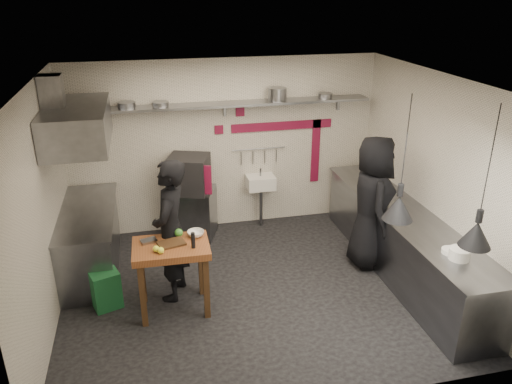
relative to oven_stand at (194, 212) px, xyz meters
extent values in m
plane|color=black|center=(0.59, -1.80, -0.40)|extent=(5.00, 5.00, 0.00)
plane|color=beige|center=(0.59, -1.80, 2.40)|extent=(5.00, 5.00, 0.00)
cube|color=silver|center=(0.59, 0.30, 1.00)|extent=(5.00, 0.04, 2.80)
cube|color=silver|center=(0.59, -3.90, 1.00)|extent=(5.00, 0.04, 2.80)
cube|color=silver|center=(-1.91, -1.80, 1.00)|extent=(0.04, 4.20, 2.80)
cube|color=silver|center=(3.09, -1.80, 1.00)|extent=(0.04, 4.20, 2.80)
cube|color=maroon|center=(1.54, 0.28, 1.28)|extent=(1.70, 0.02, 0.14)
cube|color=maroon|center=(2.14, 0.28, 0.80)|extent=(0.14, 0.02, 1.10)
cube|color=maroon|center=(0.84, 0.28, 1.55)|extent=(0.14, 0.02, 0.14)
cube|color=maroon|center=(0.49, 0.28, 1.28)|extent=(0.14, 0.02, 0.14)
cube|color=slate|center=(0.59, 0.12, 1.72)|extent=(4.60, 0.34, 0.04)
cube|color=slate|center=(-1.31, 0.27, 1.62)|extent=(0.04, 0.06, 0.24)
cube|color=slate|center=(0.59, 0.27, 1.62)|extent=(0.04, 0.06, 0.24)
cube|color=slate|center=(2.49, 0.27, 1.62)|extent=(0.04, 0.06, 0.24)
cylinder|color=slate|center=(-0.89, 0.12, 1.79)|extent=(0.27, 0.27, 0.09)
cylinder|color=slate|center=(-0.40, 0.12, 1.78)|extent=(0.29, 0.29, 0.07)
cylinder|color=slate|center=(1.41, 0.12, 1.84)|extent=(0.36, 0.36, 0.20)
cylinder|color=slate|center=(2.20, 0.12, 1.78)|extent=(0.28, 0.28, 0.08)
cube|color=slate|center=(0.00, 0.00, 0.00)|extent=(0.82, 0.78, 0.80)
cube|color=black|center=(-0.05, -0.06, 0.69)|extent=(0.75, 0.73, 0.58)
cube|color=maroon|center=(0.01, -0.30, 0.69)|extent=(0.51, 0.21, 0.46)
cube|color=black|center=(-0.02, -0.30, 0.69)|extent=(0.37, 0.15, 0.34)
cube|color=white|center=(1.14, 0.12, 0.38)|extent=(0.46, 0.34, 0.22)
cylinder|color=slate|center=(1.14, 0.12, 0.56)|extent=(0.03, 0.03, 0.14)
cylinder|color=slate|center=(1.14, 0.08, -0.06)|extent=(0.06, 0.06, 0.66)
cylinder|color=slate|center=(1.14, 0.26, 0.92)|extent=(0.90, 0.02, 0.02)
cube|color=slate|center=(2.74, -1.80, 0.05)|extent=(0.70, 3.80, 0.90)
cube|color=slate|center=(2.74, -1.80, 0.52)|extent=(0.76, 3.90, 0.03)
cylinder|color=white|center=(2.71, -3.07, 0.60)|extent=(0.29, 0.29, 0.13)
cylinder|color=white|center=(2.69, -2.93, 0.56)|extent=(0.21, 0.21, 0.05)
cube|color=slate|center=(-1.56, -0.75, 0.05)|extent=(0.70, 1.90, 0.90)
cube|color=slate|center=(-1.56, -0.75, 0.52)|extent=(0.76, 2.00, 0.03)
cube|color=slate|center=(-1.51, -0.75, 1.75)|extent=(0.78, 1.60, 0.50)
cube|color=slate|center=(-1.76, -0.75, 2.15)|extent=(0.28, 0.28, 0.50)
cube|color=#18592D|center=(-1.33, -1.72, -0.15)|extent=(0.43, 0.43, 0.50)
cube|color=#442C18|center=(-0.47, -1.96, 0.53)|extent=(0.36, 0.30, 0.02)
cylinder|color=black|center=(-0.21, -2.11, 0.62)|extent=(0.05, 0.05, 0.20)
sphere|color=#E9F439|center=(-0.65, -2.11, 0.56)|extent=(0.10, 0.10, 0.08)
sphere|color=#E9F439|center=(-0.60, -2.16, 0.56)|extent=(0.10, 0.10, 0.08)
sphere|color=#3F902F|center=(-0.36, -1.78, 0.57)|extent=(0.12, 0.12, 0.10)
cube|color=slate|center=(-0.73, -1.84, 0.54)|extent=(0.22, 0.17, 0.03)
imported|color=white|center=(-0.15, -1.81, 0.55)|extent=(0.27, 0.27, 0.07)
imported|color=black|center=(-0.45, -1.65, 0.54)|extent=(0.65, 0.80, 1.89)
imported|color=black|center=(2.39, -1.47, 0.57)|extent=(0.78, 1.05, 1.94)
camera|label=1|loc=(-0.66, -7.39, 3.44)|focal=35.00mm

